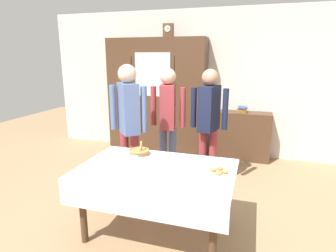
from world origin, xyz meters
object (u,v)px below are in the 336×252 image
Objects in this scene: book_stack at (242,109)px; tea_cup_mid_left at (138,175)px; bookshelf_low at (241,136)px; bread_basket at (139,152)px; person_near_right_end at (209,117)px; tea_cup_front_edge at (187,175)px; dining_table at (155,179)px; person_behind_table_left at (129,117)px; spoon_center at (114,163)px; pastry_plate at (219,172)px; spoon_near_left at (175,157)px; tea_cup_center at (125,171)px; tea_cup_near_left at (134,160)px; person_by_cabinet at (168,115)px; mantel_clock at (168,30)px; wall_cabinet at (157,97)px.

book_stack is 2.99m from tea_cup_mid_left.
tea_cup_mid_left is (-0.79, -2.88, 0.33)m from bookshelf_low.
person_near_right_end is at bearing 56.76° from bread_basket.
dining_table is at bearing 165.25° from tea_cup_front_edge.
tea_cup_mid_left is at bearing -61.18° from person_behind_table_left.
book_stack is 2.87m from spoon_center.
book_stack is at bearing 65.59° from spoon_center.
bookshelf_low is at bearing 75.03° from dining_table.
spoon_near_left is at bearing 149.60° from pastry_plate.
dining_table is at bearing -172.16° from pastry_plate.
book_stack is at bearing 73.15° from person_near_right_end.
bread_basket is at bearing 98.34° from tea_cup_center.
tea_cup_center is (-0.96, -2.82, 0.33)m from bookshelf_low.
bookshelf_low is 8.00× the size of tea_cup_near_left.
tea_cup_front_edge is 1.09× the size of spoon_center.
person_by_cabinet is at bearing 89.35° from tea_cup_near_left.
pastry_plate is 1.49m from person_behind_table_left.
book_stack is 2.50m from bread_basket.
spoon_center is at bearing -121.05° from person_near_right_end.
bookshelf_low is 8.74× the size of spoon_center.
tea_cup_front_edge and tea_cup_mid_left have the same top height.
pastry_plate is at bearing -91.68° from bookshelf_low.
mantel_clock is (-0.67, 2.59, 1.66)m from dining_table.
tea_cup_near_left is 0.24m from bread_basket.
tea_cup_center reaches higher than dining_table.
pastry_plate is 1.11m from spoon_center.
bookshelf_low is 0.49m from book_stack.
bookshelf_low is 1.48m from person_near_right_end.
tea_cup_mid_left is (-0.79, -2.88, -0.16)m from book_stack.
bookshelf_low is at bearing 74.59° from tea_cup_mid_left.
book_stack is at bearing 82.68° from tea_cup_front_edge.
book_stack reaches higher than tea_cup_center.
spoon_near_left is 1.01m from person_near_right_end.
pastry_plate is at bearing -58.54° from wall_cabinet.
mantel_clock is at bearing 128.39° from person_near_right_end.
spoon_center is at bearing -177.01° from pastry_plate.
tea_cup_center is at bearing -110.20° from person_near_right_end.
bookshelf_low is 2.34m from spoon_near_left.
spoon_near_left is at bearing -67.76° from person_by_cabinet.
wall_cabinet is 2.43m from spoon_near_left.
pastry_plate is (0.92, -0.04, -0.01)m from tea_cup_near_left.
bread_basket reaches higher than pastry_plate.
spoon_near_left is at bearing -70.72° from mantel_clock.
person_by_cabinet reaches higher than book_stack.
tea_cup_front_edge is (1.02, -2.68, -1.53)m from mantel_clock.
mantel_clock is 2.03m from person_near_right_end.
wall_cabinet is 1.29× the size of person_near_right_end.
spoon_near_left is (0.18, 0.64, -0.02)m from tea_cup_mid_left.
tea_cup_center is at bearing -81.38° from mantel_clock.
tea_cup_near_left is 1.00× the size of tea_cup_center.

